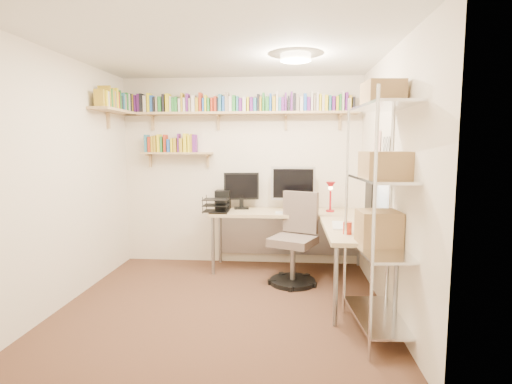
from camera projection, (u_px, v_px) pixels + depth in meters
The scene contains 6 objects.
ground at pixel (224, 304), 4.07m from camera, with size 3.20×3.20×0.00m, color #48291F.
room_shell at pixel (223, 151), 3.88m from camera, with size 3.24×3.04×2.52m.
wall_shelves at pixel (206, 112), 5.14m from camera, with size 3.12×1.09×0.80m.
corner_desk at pixel (293, 215), 4.84m from camera, with size 2.05×1.96×1.33m.
office_chair at pixel (295, 245), 4.65m from camera, with size 0.62×0.62×1.06m.
wire_rack at pixel (382, 187), 3.30m from camera, with size 0.50×0.91×2.13m.
Camera 1 is at (0.64, -3.86, 1.61)m, focal length 28.00 mm.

